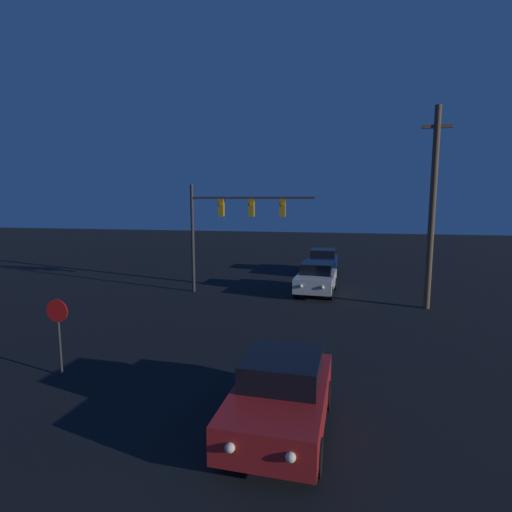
# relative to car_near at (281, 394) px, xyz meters

# --- Properties ---
(car_near) EXTENTS (2.10, 4.01, 1.63)m
(car_near) POSITION_rel_car_near_xyz_m (0.00, 0.00, 0.00)
(car_near) COLOR #B21E1E
(car_near) RESTS_ON ground_plane
(car_mid) EXTENTS (2.15, 4.04, 1.63)m
(car_mid) POSITION_rel_car_near_xyz_m (0.11, 13.09, 0.00)
(car_mid) COLOR beige
(car_mid) RESTS_ON ground_plane
(car_far) EXTENTS (2.01, 3.98, 1.63)m
(car_far) POSITION_rel_car_near_xyz_m (0.24, 19.15, 0.00)
(car_far) COLOR navy
(car_far) RESTS_ON ground_plane
(traffic_signal_mast) EXTENTS (6.55, 0.30, 5.75)m
(traffic_signal_mast) POSITION_rel_car_near_xyz_m (-4.46, 12.24, 3.19)
(traffic_signal_mast) COLOR #2D2D2D
(traffic_signal_mast) RESTS_ON ground_plane
(stop_sign) EXTENTS (0.65, 0.07, 2.23)m
(stop_sign) POSITION_rel_car_near_xyz_m (-6.49, 1.47, 0.71)
(stop_sign) COLOR #2D2D2D
(stop_sign) RESTS_ON ground_plane
(utility_pole) EXTENTS (1.23, 0.28, 9.02)m
(utility_pole) POSITION_rel_car_near_xyz_m (5.26, 11.10, 3.80)
(utility_pole) COLOR brown
(utility_pole) RESTS_ON ground_plane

